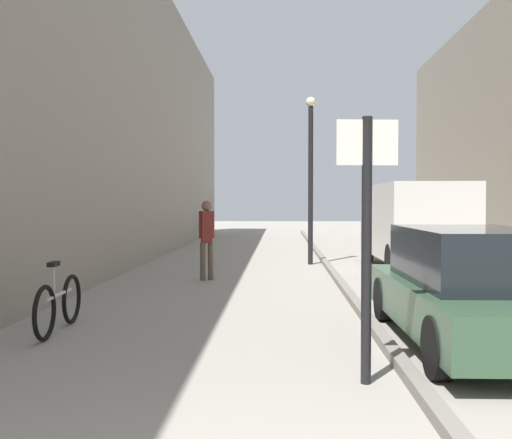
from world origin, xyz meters
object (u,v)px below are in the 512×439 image
Objects in this scene: street_sign_post at (367,226)px; bicycle_leaning at (59,304)px; delivery_van at (414,224)px; parked_car at (472,288)px; lamp_post at (311,169)px; pedestrian_main_foreground at (207,234)px.

bicycle_leaning is (-3.86, 2.06, -1.16)m from street_sign_post.
delivery_van is 9.93m from street_sign_post.
parked_car is 1.62× the size of street_sign_post.
street_sign_post is at bearing -90.15° from lamp_post.
street_sign_post reaches higher than delivery_van.
street_sign_post is (-1.55, -1.59, 0.83)m from parked_car.
pedestrian_main_foreground is at bearing 73.40° from bicycle_leaning.
pedestrian_main_foreground is 0.43× the size of parked_car.
street_sign_post is 10.75m from lamp_post.
delivery_van is at bearing 7.33° from pedestrian_main_foreground.
delivery_van reaches higher than parked_car.
street_sign_post reaches higher than parked_car.
parked_car is (4.06, -5.72, -0.33)m from pedestrian_main_foreground.
bicycle_leaning is (-5.41, 0.47, -0.33)m from parked_car.
lamp_post reaches higher than bicycle_leaning.
street_sign_post is at bearing -134.88° from parked_car.
delivery_van is 1.97× the size of street_sign_post.
bicycle_leaning is at bearing -114.27° from lamp_post.
pedestrian_main_foreground is 0.35× the size of delivery_van.
street_sign_post is 4.53m from bicycle_leaning.
parked_car reaches higher than bicycle_leaning.
delivery_van is (5.19, 2.25, 0.17)m from pedestrian_main_foreground.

